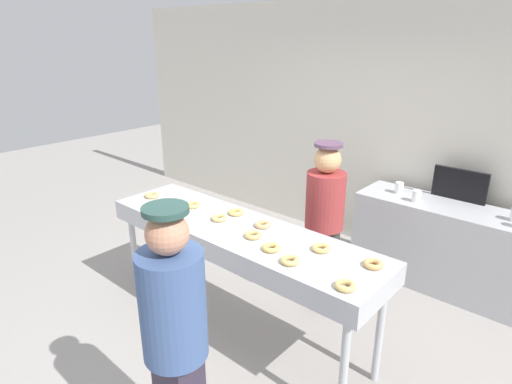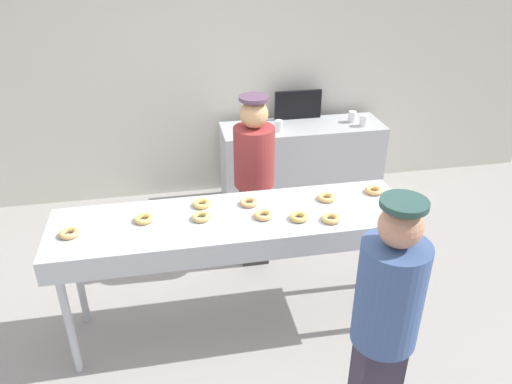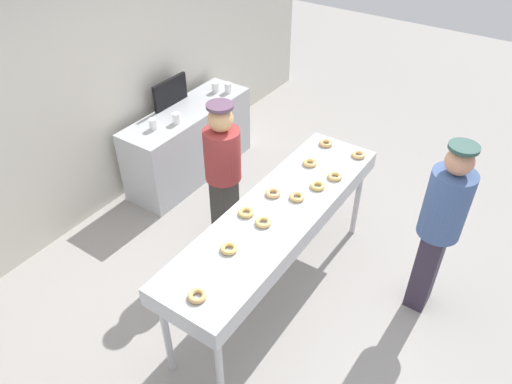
% 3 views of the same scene
% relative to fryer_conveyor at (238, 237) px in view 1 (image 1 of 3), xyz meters
% --- Properties ---
extents(ground_plane, '(16.00, 16.00, 0.00)m').
position_rel_fryer_conveyor_xyz_m(ground_plane, '(0.00, 0.00, -0.90)').
color(ground_plane, '#9E9993').
extents(back_wall, '(8.00, 0.12, 2.81)m').
position_rel_fryer_conveyor_xyz_m(back_wall, '(0.00, 2.32, 0.51)').
color(back_wall, silver).
rests_on(back_wall, ground).
extents(fryer_conveyor, '(2.48, 0.66, 0.98)m').
position_rel_fryer_conveyor_xyz_m(fryer_conveyor, '(0.00, 0.00, 0.00)').
color(fryer_conveyor, '#B7BABF').
rests_on(fryer_conveyor, ground).
extents(glazed_donut_0, '(0.16, 0.16, 0.04)m').
position_rel_fryer_conveyor_xyz_m(glazed_donut_0, '(-0.60, 0.05, 0.11)').
color(glazed_donut_0, '#E0B963').
rests_on(glazed_donut_0, fryer_conveyor).
extents(glazed_donut_1, '(0.15, 0.15, 0.04)m').
position_rel_fryer_conveyor_xyz_m(glazed_donut_1, '(0.21, -0.06, 0.11)').
color(glazed_donut_1, '#E2B267').
rests_on(glazed_donut_1, fryer_conveyor).
extents(glazed_donut_2, '(0.18, 0.18, 0.04)m').
position_rel_fryer_conveyor_xyz_m(glazed_donut_2, '(1.08, -0.21, 0.11)').
color(glazed_donut_2, '#E7B76A').
rests_on(glazed_donut_2, fryer_conveyor).
extents(glazed_donut_3, '(0.18, 0.18, 0.04)m').
position_rel_fryer_conveyor_xyz_m(glazed_donut_3, '(-0.19, 0.18, 0.11)').
color(glazed_donut_3, '#EDBC63').
rests_on(glazed_donut_3, fryer_conveyor).
extents(glazed_donut_4, '(0.16, 0.16, 0.04)m').
position_rel_fryer_conveyor_xyz_m(glazed_donut_4, '(-1.07, -0.04, 0.11)').
color(glazed_donut_4, '#E4B069').
rests_on(glazed_donut_4, fryer_conveyor).
extents(glazed_donut_5, '(0.15, 0.15, 0.04)m').
position_rel_fryer_conveyor_xyz_m(glazed_donut_5, '(0.71, 0.10, 0.11)').
color(glazed_donut_5, '#E2B765').
rests_on(glazed_donut_5, fryer_conveyor).
extents(glazed_donut_6, '(0.13, 0.13, 0.04)m').
position_rel_fryer_conveyor_xyz_m(glazed_donut_6, '(1.09, 0.14, 0.11)').
color(glazed_donut_6, '#DEA862').
rests_on(glazed_donut_6, fryer_conveyor).
extents(glazed_donut_7, '(0.16, 0.16, 0.04)m').
position_rel_fryer_conveyor_xyz_m(glazed_donut_7, '(0.44, -0.13, 0.11)').
color(glazed_donut_7, '#DBB65F').
rests_on(glazed_donut_7, fryer_conveyor).
extents(glazed_donut_8, '(0.16, 0.16, 0.04)m').
position_rel_fryer_conveyor_xyz_m(glazed_donut_8, '(0.14, 0.14, 0.11)').
color(glazed_donut_8, '#E3AB6C').
rests_on(glazed_donut_8, fryer_conveyor).
extents(glazed_donut_9, '(0.16, 0.16, 0.04)m').
position_rel_fryer_conveyor_xyz_m(glazed_donut_9, '(0.65, -0.19, 0.11)').
color(glazed_donut_9, '#E0B466').
rests_on(glazed_donut_9, fryer_conveyor).
extents(glazed_donut_10, '(0.17, 0.17, 0.04)m').
position_rel_fryer_conveyor_xyz_m(glazed_donut_10, '(-0.22, -0.00, 0.11)').
color(glazed_donut_10, '#DBB76B').
rests_on(glazed_donut_10, fryer_conveyor).
extents(worker_baker, '(0.34, 0.34, 1.57)m').
position_rel_fryer_conveyor_xyz_m(worker_baker, '(0.30, 0.79, -0.00)').
color(worker_baker, '#33312D').
rests_on(worker_baker, ground).
extents(customer_waiting, '(0.34, 0.34, 1.68)m').
position_rel_fryer_conveyor_xyz_m(customer_waiting, '(0.63, -1.14, 0.05)').
color(customer_waiting, '#31293A').
rests_on(customer_waiting, ground).
extents(prep_counter, '(1.73, 0.55, 0.87)m').
position_rel_fryer_conveyor_xyz_m(prep_counter, '(1.03, 1.87, -0.46)').
color(prep_counter, '#B7BABF').
rests_on(prep_counter, ground).
extents(paper_cup_2, '(0.08, 0.08, 0.12)m').
position_rel_fryer_conveyor_xyz_m(paper_cup_2, '(0.74, 1.76, 0.03)').
color(paper_cup_2, white).
rests_on(paper_cup_2, prep_counter).
extents(paper_cup_3, '(0.08, 0.08, 0.12)m').
position_rel_fryer_conveyor_xyz_m(paper_cup_3, '(0.51, 1.88, 0.03)').
color(paper_cup_3, white).
rests_on(paper_cup_3, prep_counter).
extents(menu_display, '(0.51, 0.04, 0.31)m').
position_rel_fryer_conveyor_xyz_m(menu_display, '(1.03, 2.10, 0.13)').
color(menu_display, black).
rests_on(menu_display, prep_counter).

